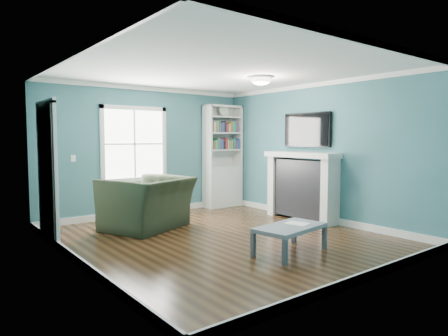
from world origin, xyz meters
TOP-DOWN VIEW (x-y plane):
  - floor at (0.00, 0.00)m, footprint 5.00×5.00m
  - room_walls at (0.00, 0.00)m, footprint 5.00×5.00m
  - trim at (0.00, 0.00)m, footprint 4.50×5.00m
  - window at (-0.30, 2.49)m, footprint 1.40×0.06m
  - bookshelf at (1.77, 2.30)m, footprint 0.90×0.35m
  - fireplace at (2.08, 0.20)m, footprint 0.44×1.58m
  - tv at (2.20, 0.20)m, footprint 0.06×1.10m
  - door at (-2.22, 1.40)m, footprint 0.12×0.98m
  - ceiling_fixture at (0.90, 0.10)m, footprint 0.38×0.38m
  - light_switch at (-1.50, 2.48)m, footprint 0.08×0.01m
  - recliner at (-0.62, 1.31)m, footprint 1.60×1.34m
  - coffee_table at (0.25, -1.20)m, footprint 1.11×0.72m
  - paper_sheet at (0.42, -1.17)m, footprint 0.31×0.35m

SIDE VIEW (x-z plane):
  - floor at x=0.00m, z-range 0.00..0.00m
  - coffee_table at x=0.25m, z-range 0.14..0.51m
  - paper_sheet at x=0.42m, z-range 0.38..0.38m
  - recliner at x=-0.62m, z-range 0.00..1.19m
  - fireplace at x=2.08m, z-range -0.01..1.29m
  - bookshelf at x=1.77m, z-range -0.23..2.08m
  - door at x=-2.22m, z-range -0.01..2.16m
  - light_switch at x=-1.50m, z-range 1.14..1.26m
  - trim at x=0.00m, z-range -0.06..2.54m
  - window at x=-0.30m, z-range 0.70..2.20m
  - room_walls at x=0.00m, z-range -0.92..4.08m
  - tv at x=2.20m, z-range 1.40..2.05m
  - ceiling_fixture at x=0.90m, z-range 2.47..2.63m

